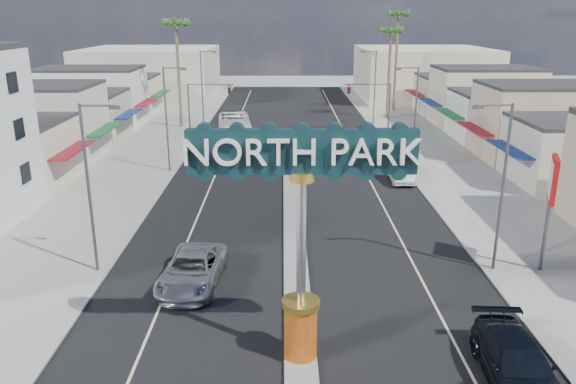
{
  "coord_description": "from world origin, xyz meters",
  "views": [
    {
      "loc": [
        -0.66,
        -17.37,
        13.15
      ],
      "look_at": [
        -0.42,
        10.74,
        4.22
      ],
      "focal_mm": 35.0,
      "sensor_mm": 36.0,
      "label": 1
    }
  ],
  "objects_px": {
    "palm_left_far": "(176,29)",
    "car_parked_right": "(400,171)",
    "traffic_signal_right": "(373,99)",
    "streetlight_l_mid": "(168,114)",
    "streetlight_r_far": "(374,83)",
    "city_bus": "(235,138)",
    "gateway_sign": "(301,220)",
    "palm_right_far": "(398,20)",
    "streetlight_r_near": "(500,180)",
    "streetlight_l_far": "(203,84)",
    "suv_left": "(192,270)",
    "streetlight_r_mid": "(413,114)",
    "palm_right_mid": "(391,35)",
    "suv_right": "(517,364)",
    "traffic_signal_left": "(205,100)",
    "bank_pylon_sign": "(552,186)",
    "streetlight_l_near": "(91,181)"
  },
  "relations": [
    {
      "from": "streetlight_r_mid",
      "to": "palm_right_far",
      "type": "xyz_separation_m",
      "value": [
        4.57,
        32.0,
        7.32
      ]
    },
    {
      "from": "streetlight_r_far",
      "to": "palm_right_mid",
      "type": "xyz_separation_m",
      "value": [
        2.57,
        4.0,
        5.54
      ]
    },
    {
      "from": "streetlight_r_far",
      "to": "city_bus",
      "type": "xyz_separation_m",
      "value": [
        -15.68,
        -16.61,
        -3.26
      ]
    },
    {
      "from": "suv_right",
      "to": "streetlight_r_near",
      "type": "bearing_deg",
      "value": 79.23
    },
    {
      "from": "streetlight_l_far",
      "to": "palm_right_far",
      "type": "bearing_deg",
      "value": 21.46
    },
    {
      "from": "streetlight_r_mid",
      "to": "city_bus",
      "type": "height_order",
      "value": "streetlight_r_mid"
    },
    {
      "from": "streetlight_r_far",
      "to": "bank_pylon_sign",
      "type": "distance_m",
      "value": 42.26
    },
    {
      "from": "traffic_signal_left",
      "to": "palm_left_far",
      "type": "bearing_deg",
      "value": 122.43
    },
    {
      "from": "gateway_sign",
      "to": "streetlight_l_far",
      "type": "bearing_deg",
      "value": 101.78
    },
    {
      "from": "suv_right",
      "to": "gateway_sign",
      "type": "bearing_deg",
      "value": 172.04
    },
    {
      "from": "traffic_signal_right",
      "to": "streetlight_l_near",
      "type": "distance_m",
      "value": 39.26
    },
    {
      "from": "streetlight_l_near",
      "to": "city_bus",
      "type": "distance_m",
      "value": 26.12
    },
    {
      "from": "streetlight_r_near",
      "to": "car_parked_right",
      "type": "relative_size",
      "value": 1.83
    },
    {
      "from": "traffic_signal_right",
      "to": "streetlight_r_far",
      "type": "height_order",
      "value": "streetlight_r_far"
    },
    {
      "from": "streetlight_l_mid",
      "to": "streetlight_r_far",
      "type": "xyz_separation_m",
      "value": [
        20.87,
        22.0,
        0.0
      ]
    },
    {
      "from": "traffic_signal_left",
      "to": "streetlight_l_mid",
      "type": "height_order",
      "value": "streetlight_l_mid"
    },
    {
      "from": "streetlight_r_far",
      "to": "bank_pylon_sign",
      "type": "xyz_separation_m",
      "value": [
        2.61,
        -42.18,
        -0.26
      ]
    },
    {
      "from": "traffic_signal_right",
      "to": "suv_right",
      "type": "xyz_separation_m",
      "value": [
        -1.24,
        -43.65,
        -3.43
      ]
    },
    {
      "from": "palm_right_mid",
      "to": "palm_right_far",
      "type": "bearing_deg",
      "value": 71.57
    },
    {
      "from": "streetlight_r_mid",
      "to": "suv_left",
      "type": "height_order",
      "value": "streetlight_r_mid"
    },
    {
      "from": "streetlight_l_mid",
      "to": "car_parked_right",
      "type": "relative_size",
      "value": 1.83
    },
    {
      "from": "streetlight_r_near",
      "to": "palm_left_far",
      "type": "relative_size",
      "value": 0.69
    },
    {
      "from": "streetlight_r_mid",
      "to": "palm_right_mid",
      "type": "bearing_deg",
      "value": 84.36
    },
    {
      "from": "palm_left_far",
      "to": "streetlight_r_near",
      "type": "bearing_deg",
      "value": -59.64
    },
    {
      "from": "gateway_sign",
      "to": "streetlight_r_far",
      "type": "xyz_separation_m",
      "value": [
        10.43,
        50.02,
        -0.86
      ]
    },
    {
      "from": "gateway_sign",
      "to": "palm_right_far",
      "type": "bearing_deg",
      "value": 75.97
    },
    {
      "from": "gateway_sign",
      "to": "palm_left_far",
      "type": "height_order",
      "value": "palm_left_far"
    },
    {
      "from": "traffic_signal_right",
      "to": "streetlight_l_mid",
      "type": "height_order",
      "value": "streetlight_l_mid"
    },
    {
      "from": "suv_left",
      "to": "bank_pylon_sign",
      "type": "xyz_separation_m",
      "value": [
        18.32,
        1.35,
        3.97
      ]
    },
    {
      "from": "gateway_sign",
      "to": "palm_right_mid",
      "type": "relative_size",
      "value": 0.76
    },
    {
      "from": "streetlight_r_near",
      "to": "suv_right",
      "type": "xyz_separation_m",
      "value": [
        -2.49,
        -9.66,
        -4.22
      ]
    },
    {
      "from": "suv_left",
      "to": "streetlight_l_far",
      "type": "bearing_deg",
      "value": 101.34
    },
    {
      "from": "streetlight_r_mid",
      "to": "streetlight_l_near",
      "type": "bearing_deg",
      "value": -136.21
    },
    {
      "from": "traffic_signal_right",
      "to": "city_bus",
      "type": "xyz_separation_m",
      "value": [
        -14.44,
        -8.61,
        -2.47
      ]
    },
    {
      "from": "streetlight_l_near",
      "to": "streetlight_r_far",
      "type": "relative_size",
      "value": 1.0
    },
    {
      "from": "streetlight_r_near",
      "to": "palm_right_mid",
      "type": "height_order",
      "value": "palm_right_mid"
    },
    {
      "from": "bank_pylon_sign",
      "to": "suv_left",
      "type": "bearing_deg",
      "value": -154.93
    },
    {
      "from": "palm_right_mid",
      "to": "car_parked_right",
      "type": "height_order",
      "value": "palm_right_mid"
    },
    {
      "from": "traffic_signal_left",
      "to": "streetlight_r_near",
      "type": "xyz_separation_m",
      "value": [
        19.62,
        -33.99,
        0.79
      ]
    },
    {
      "from": "streetlight_r_mid",
      "to": "suv_right",
      "type": "height_order",
      "value": "streetlight_r_mid"
    },
    {
      "from": "streetlight_r_near",
      "to": "palm_right_mid",
      "type": "distance_m",
      "value": 46.4
    },
    {
      "from": "car_parked_right",
      "to": "city_bus",
      "type": "height_order",
      "value": "city_bus"
    },
    {
      "from": "streetlight_l_near",
      "to": "bank_pylon_sign",
      "type": "xyz_separation_m",
      "value": [
        23.48,
        -0.18,
        -0.26
      ]
    },
    {
      "from": "streetlight_r_near",
      "to": "palm_right_far",
      "type": "distance_m",
      "value": 52.71
    },
    {
      "from": "suv_left",
      "to": "streetlight_r_near",
      "type": "bearing_deg",
      "value": 10.14
    },
    {
      "from": "traffic_signal_left",
      "to": "traffic_signal_right",
      "type": "xyz_separation_m",
      "value": [
        18.37,
        0.0,
        0.0
      ]
    },
    {
      "from": "traffic_signal_right",
      "to": "streetlight_l_mid",
      "type": "distance_m",
      "value": 24.11
    },
    {
      "from": "palm_left_far",
      "to": "car_parked_right",
      "type": "relative_size",
      "value": 2.66
    },
    {
      "from": "streetlight_l_far",
      "to": "car_parked_right",
      "type": "xyz_separation_m",
      "value": [
        19.43,
        -24.87,
        -4.26
      ]
    },
    {
      "from": "streetlight_l_mid",
      "to": "city_bus",
      "type": "relative_size",
      "value": 0.69
    }
  ]
}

